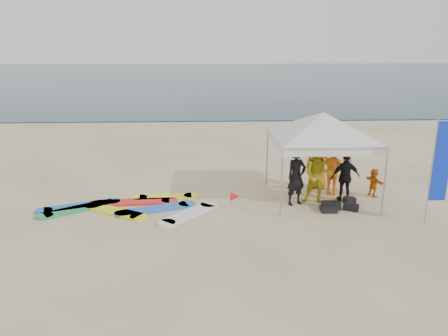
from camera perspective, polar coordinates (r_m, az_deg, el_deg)
ground at (r=12.18m, az=2.58°, el=-8.81°), size 120.00×120.00×0.00m
ocean at (r=71.20m, az=-1.70°, el=11.93°), size 160.00×84.00×0.08m
shoreline_foam at (r=29.67m, az=-0.49°, el=6.11°), size 160.00×1.20×0.01m
person_black_a at (r=14.31m, az=9.42°, el=-1.15°), size 0.81×0.69×1.88m
person_yellow at (r=14.51m, az=12.18°, el=-0.90°), size 1.10×0.94×1.95m
person_orange_a at (r=15.57m, az=14.07°, el=0.01°), size 1.41×1.21×1.89m
person_black_b at (r=15.03m, az=15.58°, el=-1.14°), size 1.00×0.48×1.66m
person_orange_b at (r=16.12m, az=12.16°, el=0.59°), size 0.91×0.59×1.84m
person_seated at (r=15.88m, az=18.97°, el=-1.79°), size 0.60×0.96×0.99m
canopy_tent at (r=14.65m, az=12.88°, el=7.08°), size 4.47×4.47×3.37m
feather_flag at (r=13.79m, az=26.43°, el=0.58°), size 0.53×0.04×3.13m
marker_pennant at (r=13.66m, az=1.43°, el=-3.73°), size 0.28×0.28×0.64m
gear_pile at (r=14.46m, az=14.60°, el=-4.81°), size 1.35×1.07×0.22m
surfboard_spread at (r=14.41m, az=-12.12°, el=-4.98°), size 5.48×2.80×0.07m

